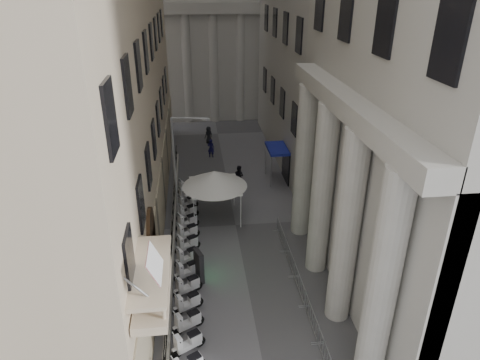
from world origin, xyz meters
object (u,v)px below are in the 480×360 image
object	(u,v)px
street_lamp	(179,163)
info_kiosk	(199,266)
security_tent	(216,179)
pedestrian_b	(239,176)
pedestrian_a	(211,148)

from	to	relation	value
street_lamp	info_kiosk	world-z (taller)	street_lamp
security_tent	pedestrian_b	bearing A→B (deg)	66.68
street_lamp	info_kiosk	xyz separation A→B (m)	(1.03, -6.36, -3.59)
pedestrian_a	street_lamp	bearing A→B (deg)	95.08
street_lamp	security_tent	bearing A→B (deg)	19.97
info_kiosk	street_lamp	bearing A→B (deg)	78.62
info_kiosk	pedestrian_b	xyz separation A→B (m)	(3.54, 11.75, -0.07)
security_tent	info_kiosk	distance (m)	7.24
info_kiosk	pedestrian_a	distance (m)	18.35
security_tent	pedestrian_b	distance (m)	5.82
security_tent	info_kiosk	size ratio (longest dim) A/B	2.32
pedestrian_a	security_tent	bearing A→B (deg)	106.52
security_tent	street_lamp	world-z (taller)	street_lamp
info_kiosk	pedestrian_a	xyz separation A→B (m)	(1.60, 18.28, -0.08)
security_tent	street_lamp	bearing A→B (deg)	-170.00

